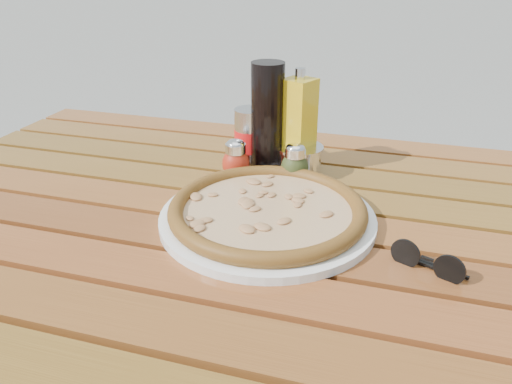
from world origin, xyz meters
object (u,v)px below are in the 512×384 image
(soda_can, at_px, (250,138))
(olive_oil_cruet, at_px, (298,126))
(plate, at_px, (267,218))
(oregano_shaker, at_px, (295,164))
(pizza, at_px, (267,209))
(parmesan_tin, at_px, (299,160))
(sunglasses, at_px, (427,262))
(table, at_px, (253,249))
(dark_bottle, at_px, (267,118))
(pepper_shaker, at_px, (236,160))

(soda_can, bearing_deg, olive_oil_cruet, -3.50)
(plate, relative_size, oregano_shaker, 4.39)
(pizza, xyz_separation_m, oregano_shaker, (0.01, 0.17, 0.02))
(parmesan_tin, height_order, sunglasses, parmesan_tin)
(table, bearing_deg, dark_bottle, 98.08)
(soda_can, bearing_deg, dark_bottle, -22.97)
(plate, height_order, sunglasses, sunglasses)
(oregano_shaker, distance_m, soda_can, 0.13)
(pepper_shaker, relative_size, sunglasses, 0.75)
(plate, relative_size, pizza, 0.83)
(pepper_shaker, height_order, olive_oil_cruet, olive_oil_cruet)
(dark_bottle, distance_m, olive_oil_cruet, 0.06)
(dark_bottle, distance_m, parmesan_tin, 0.10)
(table, xyz_separation_m, soda_can, (-0.07, 0.21, 0.13))
(pizza, height_order, dark_bottle, dark_bottle)
(pepper_shaker, bearing_deg, soda_can, 85.46)
(pizza, distance_m, pepper_shaker, 0.19)
(sunglasses, bearing_deg, soda_can, 162.16)
(parmesan_tin, bearing_deg, sunglasses, -49.20)
(pizza, xyz_separation_m, olive_oil_cruet, (0.00, 0.23, 0.07))
(pepper_shaker, bearing_deg, table, -60.29)
(pepper_shaker, relative_size, dark_bottle, 0.37)
(oregano_shaker, distance_m, olive_oil_cruet, 0.08)
(soda_can, bearing_deg, oregano_shaker, -30.51)
(pizza, bearing_deg, plate, -90.00)
(table, height_order, dark_bottle, dark_bottle)
(plate, distance_m, oregano_shaker, 0.17)
(oregano_shaker, height_order, olive_oil_cruet, olive_oil_cruet)
(dark_bottle, xyz_separation_m, sunglasses, (0.31, -0.29, -0.09))
(table, distance_m, pepper_shaker, 0.19)
(plate, bearing_deg, oregano_shaker, 87.10)
(oregano_shaker, distance_m, sunglasses, 0.35)
(oregano_shaker, distance_m, dark_bottle, 0.11)
(olive_oil_cruet, bearing_deg, soda_can, 176.50)
(pizza, height_order, olive_oil_cruet, olive_oil_cruet)
(table, relative_size, oregano_shaker, 17.07)
(olive_oil_cruet, height_order, sunglasses, olive_oil_cruet)
(table, xyz_separation_m, pepper_shaker, (-0.07, 0.13, 0.11))
(pizza, relative_size, dark_bottle, 1.97)
(olive_oil_cruet, bearing_deg, pizza, -90.08)
(table, relative_size, olive_oil_cruet, 6.67)
(table, bearing_deg, sunglasses, -18.87)
(sunglasses, bearing_deg, olive_oil_cruet, 153.13)
(dark_bottle, bearing_deg, plate, -74.40)
(olive_oil_cruet, bearing_deg, oregano_shaker, -82.03)
(pepper_shaker, xyz_separation_m, dark_bottle, (0.05, 0.06, 0.07))
(plate, bearing_deg, pepper_shaker, 124.81)
(table, xyz_separation_m, sunglasses, (0.29, -0.10, 0.09))
(oregano_shaker, bearing_deg, plate, -92.90)
(pizza, bearing_deg, dark_bottle, 105.60)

